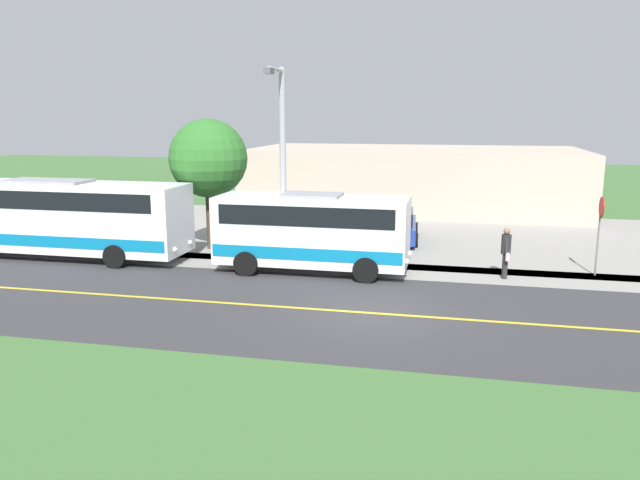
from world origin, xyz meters
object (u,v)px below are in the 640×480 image
object	(u,v)px
shuttle_bus_front	(312,229)
transit_bus_rear	(50,215)
street_light_pole	(282,159)
commercial_building	(414,178)
stop_sign	(600,222)
tree_curbside	(208,159)
parked_car_near	(396,226)
pedestrian_with_bags	(506,251)

from	to	relation	value
shuttle_bus_front	transit_bus_rear	xyz separation A→B (m)	(-0.07, -10.97, 0.14)
street_light_pole	commercial_building	size ratio (longest dim) A/B	0.38
shuttle_bus_front	transit_bus_rear	world-z (taller)	transit_bus_rear
transit_bus_rear	stop_sign	size ratio (longest dim) A/B	4.03
stop_sign	shuttle_bus_front	bearing A→B (deg)	-80.93
shuttle_bus_front	commercial_building	bearing A→B (deg)	171.62
commercial_building	street_light_pole	bearing A→B (deg)	-12.71
street_light_pole	commercial_building	distance (m)	17.10
tree_curbside	stop_sign	bearing A→B (deg)	85.17
street_light_pole	parked_car_near	bearing A→B (deg)	148.09
pedestrian_with_bags	commercial_building	size ratio (longest dim) A/B	0.09
pedestrian_with_bags	street_light_pole	size ratio (longest dim) A/B	0.25
parked_car_near	commercial_building	size ratio (longest dim) A/B	0.23
street_light_pole	tree_curbside	distance (m)	4.72
shuttle_bus_front	stop_sign	distance (m)	10.31
commercial_building	transit_bus_rear	bearing A→B (deg)	-38.62
parked_car_near	street_light_pole	bearing A→B (deg)	-31.91
street_light_pole	shuttle_bus_front	bearing A→B (deg)	72.36
shuttle_bus_front	street_light_pole	bearing A→B (deg)	-107.64
transit_bus_rear	commercial_building	distance (m)	21.57
transit_bus_rear	pedestrian_with_bags	xyz separation A→B (m)	(-0.47, 17.90, -0.75)
pedestrian_with_bags	tree_curbside	bearing A→B (deg)	-101.11
shuttle_bus_front	parked_car_near	size ratio (longest dim) A/B	1.58
street_light_pole	tree_curbside	bearing A→B (deg)	-122.50
tree_curbside	commercial_building	bearing A→B (deg)	151.18
street_light_pole	commercial_building	xyz separation A→B (m)	(-16.53, 3.73, -2.28)
stop_sign	tree_curbside	distance (m)	15.56
pedestrian_with_bags	stop_sign	size ratio (longest dim) A/B	0.63
stop_sign	commercial_building	world-z (taller)	commercial_building
tree_curbside	street_light_pole	bearing A→B (deg)	57.50
pedestrian_with_bags	transit_bus_rear	bearing A→B (deg)	-88.49
transit_bus_rear	street_light_pole	size ratio (longest dim) A/B	1.56
parked_car_near	transit_bus_rear	bearing A→B (deg)	-65.00
street_light_pole	stop_sign	bearing A→B (deg)	96.16
pedestrian_with_bags	commercial_building	distance (m)	17.00
stop_sign	street_light_pole	world-z (taller)	street_light_pole
transit_bus_rear	parked_car_near	world-z (taller)	transit_bus_rear
transit_bus_rear	parked_car_near	bearing A→B (deg)	115.00
shuttle_bus_front	tree_curbside	distance (m)	6.40
tree_curbside	commercial_building	size ratio (longest dim) A/B	0.28
street_light_pole	transit_bus_rear	bearing A→B (deg)	-88.09
transit_bus_rear	street_light_pole	world-z (taller)	street_light_pole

